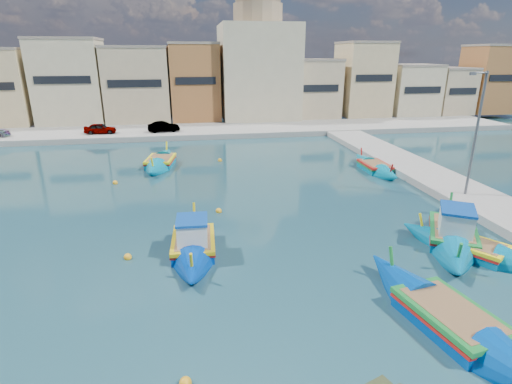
{
  "coord_description": "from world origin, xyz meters",
  "views": [
    {
      "loc": [
        0.39,
        -15.37,
        8.92
      ],
      "look_at": [
        4.0,
        6.0,
        1.4
      ],
      "focal_mm": 28.0,
      "sensor_mm": 36.0,
      "label": 1
    }
  ],
  "objects_px": {
    "luzzu_turquoise_cabin": "(452,235)",
    "luzzu_green": "(161,163)",
    "church_block": "(258,58)",
    "quay_street_lamp": "(475,134)",
    "luzzu_cyan_mid": "(374,168)",
    "luzzu_blue_south": "(450,321)",
    "luzzu_blue_cabin": "(194,244)",
    "luzzu_cyan_south": "(472,250)"
  },
  "relations": [
    {
      "from": "luzzu_turquoise_cabin",
      "to": "luzzu_cyan_mid",
      "type": "bearing_deg",
      "value": 81.59
    },
    {
      "from": "quay_street_lamp",
      "to": "luzzu_cyan_mid",
      "type": "relative_size",
      "value": 1.07
    },
    {
      "from": "luzzu_green",
      "to": "luzzu_turquoise_cabin",
      "type": "bearing_deg",
      "value": -48.31
    },
    {
      "from": "church_block",
      "to": "luzzu_blue_cabin",
      "type": "height_order",
      "value": "church_block"
    },
    {
      "from": "church_block",
      "to": "quay_street_lamp",
      "type": "xyz_separation_m",
      "value": [
        7.44,
        -34.0,
        -4.07
      ]
    },
    {
      "from": "luzzu_blue_cabin",
      "to": "luzzu_cyan_mid",
      "type": "distance_m",
      "value": 18.75
    },
    {
      "from": "luzzu_turquoise_cabin",
      "to": "luzzu_green",
      "type": "bearing_deg",
      "value": 131.69
    },
    {
      "from": "quay_street_lamp",
      "to": "luzzu_blue_south",
      "type": "xyz_separation_m",
      "value": [
        -8.59,
        -11.2,
        -4.06
      ]
    },
    {
      "from": "luzzu_cyan_mid",
      "to": "church_block",
      "type": "bearing_deg",
      "value": 100.74
    },
    {
      "from": "church_block",
      "to": "luzzu_turquoise_cabin",
      "type": "distance_m",
      "value": 40.05
    },
    {
      "from": "luzzu_turquoise_cabin",
      "to": "luzzu_green",
      "type": "relative_size",
      "value": 1.11
    },
    {
      "from": "luzzu_cyan_mid",
      "to": "luzzu_green",
      "type": "distance_m",
      "value": 17.65
    },
    {
      "from": "luzzu_blue_cabin",
      "to": "quay_street_lamp",
      "type": "bearing_deg",
      "value": 13.12
    },
    {
      "from": "luzzu_blue_cabin",
      "to": "luzzu_cyan_south",
      "type": "relative_size",
      "value": 1.14
    },
    {
      "from": "luzzu_green",
      "to": "luzzu_blue_south",
      "type": "height_order",
      "value": "luzzu_blue_south"
    },
    {
      "from": "quay_street_lamp",
      "to": "luzzu_cyan_south",
      "type": "height_order",
      "value": "quay_street_lamp"
    },
    {
      "from": "quay_street_lamp",
      "to": "luzzu_turquoise_cabin",
      "type": "bearing_deg",
      "value": -130.25
    },
    {
      "from": "church_block",
      "to": "luzzu_blue_south",
      "type": "distance_m",
      "value": 45.94
    },
    {
      "from": "church_block",
      "to": "quay_street_lamp",
      "type": "height_order",
      "value": "church_block"
    },
    {
      "from": "quay_street_lamp",
      "to": "luzzu_cyan_south",
      "type": "relative_size",
      "value": 1.15
    },
    {
      "from": "church_block",
      "to": "luzzu_turquoise_cabin",
      "type": "bearing_deg",
      "value": -85.45
    },
    {
      "from": "luzzu_cyan_south",
      "to": "luzzu_turquoise_cabin",
      "type": "bearing_deg",
      "value": 92.1
    },
    {
      "from": "church_block",
      "to": "luzzu_cyan_south",
      "type": "distance_m",
      "value": 41.44
    },
    {
      "from": "luzzu_cyan_mid",
      "to": "quay_street_lamp",
      "type": "bearing_deg",
      "value": -72.27
    },
    {
      "from": "luzzu_turquoise_cabin",
      "to": "luzzu_cyan_south",
      "type": "height_order",
      "value": "luzzu_turquoise_cabin"
    },
    {
      "from": "luzzu_blue_cabin",
      "to": "luzzu_turquoise_cabin",
      "type": "bearing_deg",
      "value": -5.0
    },
    {
      "from": "church_block",
      "to": "luzzu_turquoise_cabin",
      "type": "relative_size",
      "value": 2.09
    },
    {
      "from": "luzzu_blue_south",
      "to": "luzzu_cyan_south",
      "type": "relative_size",
      "value": 1.35
    },
    {
      "from": "church_block",
      "to": "luzzu_blue_cabin",
      "type": "xyz_separation_m",
      "value": [
        -9.69,
        -38.0,
        -8.07
      ]
    },
    {
      "from": "quay_street_lamp",
      "to": "luzzu_cyan_south",
      "type": "xyz_separation_m",
      "value": [
        -4.28,
        -6.51,
        -4.1
      ]
    },
    {
      "from": "luzzu_blue_cabin",
      "to": "luzzu_blue_south",
      "type": "height_order",
      "value": "luzzu_blue_cabin"
    },
    {
      "from": "luzzu_green",
      "to": "luzzu_blue_south",
      "type": "relative_size",
      "value": 0.87
    },
    {
      "from": "luzzu_blue_cabin",
      "to": "luzzu_cyan_south",
      "type": "height_order",
      "value": "luzzu_blue_cabin"
    },
    {
      "from": "luzzu_cyan_mid",
      "to": "luzzu_cyan_south",
      "type": "height_order",
      "value": "luzzu_cyan_south"
    },
    {
      "from": "luzzu_blue_cabin",
      "to": "luzzu_green",
      "type": "relative_size",
      "value": 0.97
    },
    {
      "from": "luzzu_green",
      "to": "luzzu_cyan_south",
      "type": "distance_m",
      "value": 23.98
    },
    {
      "from": "luzzu_cyan_mid",
      "to": "luzzu_green",
      "type": "xyz_separation_m",
      "value": [
        -17.11,
        4.33,
        0.04
      ]
    },
    {
      "from": "church_block",
      "to": "luzzu_cyan_mid",
      "type": "height_order",
      "value": "church_block"
    },
    {
      "from": "luzzu_cyan_mid",
      "to": "luzzu_blue_south",
      "type": "height_order",
      "value": "luzzu_blue_south"
    },
    {
      "from": "quay_street_lamp",
      "to": "church_block",
      "type": "bearing_deg",
      "value": 102.35
    },
    {
      "from": "quay_street_lamp",
      "to": "luzzu_turquoise_cabin",
      "type": "height_order",
      "value": "quay_street_lamp"
    },
    {
      "from": "quay_street_lamp",
      "to": "luzzu_blue_cabin",
      "type": "height_order",
      "value": "quay_street_lamp"
    }
  ]
}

